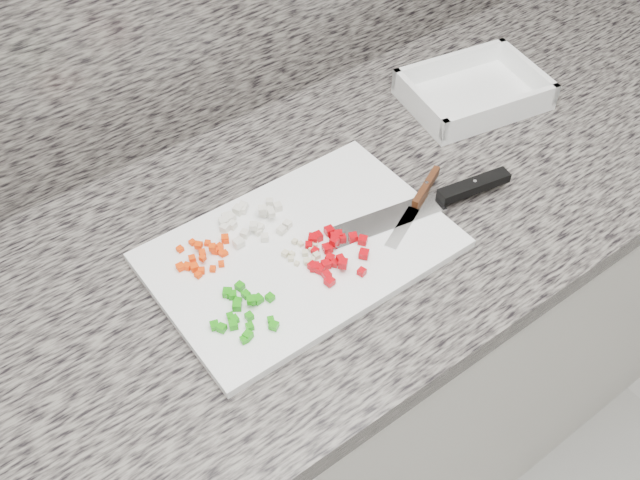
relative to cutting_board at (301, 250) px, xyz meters
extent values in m
cube|color=silver|center=(-0.01, 0.04, -0.48)|extent=(3.92, 0.62, 0.86)
cube|color=slate|center=(-0.01, 0.04, -0.03)|extent=(3.96, 0.64, 0.04)
cube|color=white|center=(0.00, 0.00, 0.00)|extent=(0.43, 0.29, 0.01)
cube|color=#F83D05|center=(-0.13, 0.06, 0.02)|extent=(0.01, 0.01, 0.01)
cube|color=#F83D05|center=(-0.16, 0.07, 0.01)|extent=(0.01, 0.01, 0.01)
cube|color=#F83D05|center=(-0.14, 0.04, 0.01)|extent=(0.01, 0.01, 0.01)
cube|color=#F83D05|center=(-0.10, 0.05, 0.01)|extent=(0.01, 0.01, 0.01)
cube|color=#F83D05|center=(-0.15, 0.06, 0.01)|extent=(0.01, 0.01, 0.01)
cube|color=#F83D05|center=(-0.10, 0.06, 0.01)|extent=(0.01, 0.01, 0.01)
cube|color=#F83D05|center=(-0.13, 0.04, 0.01)|extent=(0.01, 0.01, 0.01)
cube|color=#F83D05|center=(-0.08, 0.07, 0.01)|extent=(0.01, 0.01, 0.01)
cube|color=#F83D05|center=(-0.13, 0.07, 0.02)|extent=(0.01, 0.01, 0.01)
cube|color=#F83D05|center=(-0.13, 0.07, 0.02)|extent=(0.01, 0.01, 0.01)
cube|color=#F83D05|center=(-0.15, 0.10, 0.01)|extent=(0.01, 0.01, 0.01)
cube|color=#F83D05|center=(-0.12, 0.08, 0.02)|extent=(0.01, 0.01, 0.01)
cube|color=#F83D05|center=(-0.10, 0.07, 0.01)|extent=(0.01, 0.01, 0.01)
cube|color=#F83D05|center=(-0.13, 0.10, 0.01)|extent=(0.01, 0.01, 0.01)
cube|color=#F83D05|center=(-0.11, 0.04, 0.01)|extent=(0.01, 0.01, 0.01)
cube|color=#F83D05|center=(-0.14, 0.07, 0.01)|extent=(0.01, 0.01, 0.01)
cube|color=#F83D05|center=(-0.08, 0.08, 0.01)|extent=(0.01, 0.01, 0.01)
cube|color=#F83D05|center=(-0.11, 0.07, 0.01)|extent=(0.01, 0.01, 0.01)
cube|color=#F83D05|center=(-0.11, 0.07, 0.02)|extent=(0.01, 0.01, 0.01)
cube|color=#F83D05|center=(-0.15, 0.04, 0.01)|extent=(0.01, 0.01, 0.01)
cube|color=#F83D05|center=(-0.15, 0.06, 0.01)|extent=(0.01, 0.01, 0.01)
cube|color=#F83D05|center=(-0.11, 0.09, 0.01)|extent=(0.01, 0.01, 0.01)
cube|color=#F83D05|center=(-0.10, 0.06, 0.01)|extent=(0.01, 0.01, 0.01)
cube|color=silver|center=(-0.04, 0.06, 0.01)|extent=(0.01, 0.01, 0.01)
cube|color=silver|center=(-0.04, 0.07, 0.02)|extent=(0.02, 0.02, 0.01)
cube|color=silver|center=(-0.07, 0.11, 0.01)|extent=(0.02, 0.02, 0.01)
cube|color=silver|center=(0.01, 0.10, 0.01)|extent=(0.01, 0.01, 0.01)
cube|color=silver|center=(0.02, 0.09, 0.01)|extent=(0.01, 0.01, 0.01)
cube|color=silver|center=(-0.01, 0.09, 0.02)|extent=(0.02, 0.02, 0.01)
cube|color=silver|center=(-0.06, 0.11, 0.01)|extent=(0.02, 0.02, 0.01)
cube|color=silver|center=(-0.01, 0.04, 0.01)|extent=(0.01, 0.01, 0.01)
cube|color=silver|center=(-0.01, 0.09, 0.01)|extent=(0.02, 0.02, 0.01)
cube|color=silver|center=(-0.03, 0.11, 0.01)|extent=(0.02, 0.02, 0.01)
cube|color=silver|center=(-0.06, 0.09, 0.01)|extent=(0.01, 0.01, 0.01)
cube|color=silver|center=(-0.03, 0.12, 0.01)|extent=(0.02, 0.02, 0.01)
cube|color=silver|center=(0.00, 0.09, 0.01)|extent=(0.01, 0.01, 0.01)
cube|color=silver|center=(0.00, 0.09, 0.01)|extent=(0.01, 0.01, 0.01)
cube|color=silver|center=(-0.05, 0.11, 0.01)|extent=(0.02, 0.02, 0.01)
cube|color=silver|center=(-0.07, 0.10, 0.01)|extent=(0.01, 0.01, 0.01)
cube|color=silver|center=(-0.03, 0.06, 0.01)|extent=(0.01, 0.01, 0.01)
cube|color=silver|center=(-0.07, 0.09, 0.01)|extent=(0.02, 0.02, 0.01)
cube|color=silver|center=(-0.07, 0.06, 0.01)|extent=(0.01, 0.01, 0.01)
cube|color=silver|center=(0.01, 0.05, 0.01)|extent=(0.01, 0.01, 0.01)
cube|color=silver|center=(-0.03, 0.07, 0.01)|extent=(0.01, 0.01, 0.01)
cube|color=silver|center=(0.00, 0.07, 0.02)|extent=(0.01, 0.01, 0.01)
cube|color=silver|center=(-0.04, 0.12, 0.01)|extent=(0.02, 0.02, 0.01)
cube|color=silver|center=(-0.03, 0.04, 0.01)|extent=(0.02, 0.02, 0.01)
cube|color=silver|center=(-0.05, 0.07, 0.01)|extent=(0.02, 0.02, 0.01)
cube|color=#1B920D|center=(-0.13, -0.03, 0.01)|extent=(0.01, 0.01, 0.01)
cube|color=#1B920D|center=(-0.16, -0.06, 0.01)|extent=(0.01, 0.01, 0.01)
cube|color=#1B920D|center=(-0.13, -0.06, 0.01)|extent=(0.01, 0.01, 0.01)
cube|color=#1B920D|center=(-0.11, -0.10, 0.01)|extent=(0.02, 0.02, 0.01)
cube|color=#1B920D|center=(-0.16, -0.09, 0.01)|extent=(0.01, 0.01, 0.01)
cube|color=#1B920D|center=(-0.13, -0.02, 0.01)|extent=(0.01, 0.01, 0.01)
cube|color=#1B920D|center=(-0.09, -0.05, 0.01)|extent=(0.01, 0.01, 0.01)
cube|color=#1B920D|center=(-0.14, -0.08, 0.01)|extent=(0.01, 0.01, 0.01)
cube|color=#1B920D|center=(-0.11, -0.01, 0.01)|extent=(0.01, 0.01, 0.01)
cube|color=#1B920D|center=(-0.13, -0.01, 0.01)|extent=(0.02, 0.02, 0.01)
cube|color=#1B920D|center=(-0.11, -0.05, 0.01)|extent=(0.01, 0.01, 0.01)
cube|color=#1B920D|center=(-0.12, -0.05, 0.02)|extent=(0.02, 0.02, 0.01)
cube|color=#1B920D|center=(-0.18, -0.05, 0.01)|extent=(0.01, 0.01, 0.01)
cube|color=#1B920D|center=(-0.14, -0.04, 0.01)|extent=(0.02, 0.02, 0.01)
cube|color=#1B920D|center=(-0.11, -0.03, 0.01)|extent=(0.01, 0.01, 0.01)
cube|color=#1B920D|center=(-0.11, -0.09, 0.01)|extent=(0.01, 0.01, 0.01)
cube|color=#1B920D|center=(-0.13, -0.01, 0.01)|extent=(0.01, 0.01, 0.01)
cube|color=#1B920D|center=(-0.15, -0.05, 0.01)|extent=(0.01, 0.01, 0.01)
cube|color=#1B920D|center=(-0.15, -0.06, 0.01)|extent=(0.01, 0.01, 0.01)
cube|color=#1B920D|center=(-0.15, -0.09, 0.01)|extent=(0.01, 0.01, 0.01)
cube|color=#1B920D|center=(-0.15, -0.05, 0.01)|extent=(0.01, 0.01, 0.01)
cube|color=#1B920D|center=(-0.17, -0.06, 0.01)|extent=(0.01, 0.01, 0.01)
cube|color=#1B920D|center=(-0.11, -0.05, 0.01)|extent=(0.01, 0.01, 0.01)
cube|color=#B5020A|center=(-0.01, -0.05, 0.01)|extent=(0.02, 0.02, 0.01)
cube|color=#B5020A|center=(0.02, 0.00, 0.01)|extent=(0.02, 0.02, 0.01)
cube|color=#B5020A|center=(-0.01, -0.08, 0.01)|extent=(0.01, 0.01, 0.01)
cube|color=#B5020A|center=(0.04, -0.09, 0.01)|extent=(0.01, 0.01, 0.01)
cube|color=#B5020A|center=(-0.01, -0.04, 0.01)|extent=(0.01, 0.01, 0.01)
cube|color=#B5020A|center=(-0.01, -0.06, 0.01)|extent=(0.01, 0.01, 0.01)
cube|color=#B5020A|center=(0.02, -0.06, 0.01)|extent=(0.02, 0.02, 0.01)
cube|color=#B5020A|center=(0.04, -0.03, 0.02)|extent=(0.01, 0.01, 0.01)
cube|color=#B5020A|center=(0.08, -0.05, 0.01)|extent=(0.02, 0.02, 0.01)
cube|color=#B5020A|center=(0.00, -0.07, 0.01)|extent=(0.01, 0.01, 0.01)
cube|color=#B5020A|center=(0.02, -0.07, 0.02)|extent=(0.02, 0.02, 0.01)
cube|color=#B5020A|center=(0.06, -0.03, 0.01)|extent=(0.01, 0.01, 0.01)
cube|color=#B5020A|center=(0.07, -0.03, 0.01)|extent=(0.02, 0.02, 0.01)
cube|color=#B5020A|center=(0.05, -0.02, 0.01)|extent=(0.02, 0.02, 0.01)
cube|color=#B5020A|center=(0.02, -0.05, 0.01)|extent=(0.02, 0.02, 0.01)
cube|color=#B5020A|center=(0.06, -0.07, 0.01)|extent=(0.02, 0.02, 0.01)
cube|color=#B5020A|center=(0.06, -0.02, 0.01)|extent=(0.02, 0.02, 0.01)
cube|color=#B5020A|center=(0.03, -0.03, 0.01)|extent=(0.02, 0.02, 0.01)
cube|color=#B5020A|center=(0.01, -0.05, 0.01)|extent=(0.02, 0.02, 0.01)
cube|color=#B5020A|center=(0.01, -0.01, 0.01)|extent=(0.01, 0.01, 0.01)
cube|color=#B5020A|center=(0.03, -0.06, 0.02)|extent=(0.01, 0.01, 0.01)
cube|color=#B5020A|center=(0.00, -0.05, 0.01)|extent=(0.01, 0.01, 0.01)
cube|color=#B5020A|center=(0.05, 0.00, 0.01)|extent=(0.01, 0.01, 0.01)
cube|color=#B5020A|center=(0.03, 0.00, 0.01)|extent=(0.01, 0.01, 0.01)
cube|color=#B5020A|center=(0.01, -0.02, 0.01)|extent=(0.01, 0.01, 0.01)
cube|color=beige|center=(0.00, 0.01, 0.01)|extent=(0.01, 0.01, 0.01)
cube|color=beige|center=(0.01, -0.02, 0.01)|extent=(0.01, 0.01, 0.01)
cube|color=beige|center=(-0.02, -0.01, 0.01)|extent=(0.01, 0.01, 0.01)
cube|color=beige|center=(0.00, -0.03, 0.01)|extent=(0.01, 0.01, 0.01)
cube|color=beige|center=(-0.01, -0.03, 0.01)|extent=(0.01, 0.01, 0.01)
cube|color=beige|center=(0.00, -0.02, 0.01)|extent=(0.01, 0.01, 0.01)
cube|color=beige|center=(0.02, -0.01, 0.01)|extent=(0.01, 0.01, 0.01)
cube|color=beige|center=(-0.03, -0.02, 0.01)|extent=(0.01, 0.01, 0.01)
cube|color=beige|center=(-0.03, -0.01, 0.01)|extent=(0.01, 0.01, 0.01)
cube|color=beige|center=(0.01, -0.03, 0.01)|extent=(0.01, 0.01, 0.01)
cube|color=beige|center=(0.00, 0.00, 0.01)|extent=(0.01, 0.01, 0.01)
cube|color=beige|center=(0.01, 0.00, 0.01)|extent=(0.01, 0.01, 0.01)
cube|color=beige|center=(-0.03, 0.00, 0.01)|extent=(0.01, 0.01, 0.01)
cube|color=beige|center=(-0.01, -0.04, 0.01)|extent=(0.01, 0.01, 0.01)
cube|color=beige|center=(0.01, 0.00, 0.01)|extent=(0.01, 0.01, 0.01)
cube|color=silver|center=(0.14, -0.03, 0.01)|extent=(0.20, 0.08, 0.00)
cube|color=black|center=(0.29, -0.06, 0.02)|extent=(0.13, 0.05, 0.02)
cylinder|color=silver|center=(0.29, -0.06, 0.02)|extent=(0.01, 0.01, 0.00)
cube|color=silver|center=(0.14, -0.06, 0.01)|extent=(0.09, 0.06, 0.00)
cube|color=#4D2713|center=(0.23, -0.02, 0.02)|extent=(0.09, 0.05, 0.02)
cylinder|color=silver|center=(0.23, -0.02, 0.02)|extent=(0.01, 0.01, 0.00)
cube|color=white|center=(0.47, 0.12, 0.00)|extent=(0.27, 0.22, 0.01)
cube|color=white|center=(0.49, 0.20, 0.02)|extent=(0.24, 0.06, 0.04)
cube|color=white|center=(0.46, 0.04, 0.02)|extent=(0.24, 0.06, 0.04)
cube|color=white|center=(0.59, 0.10, 0.02)|extent=(0.04, 0.17, 0.04)
cube|color=white|center=(0.36, 0.14, 0.02)|extent=(0.04, 0.17, 0.04)
camera|label=1|loc=(-0.40, -0.58, 0.79)|focal=40.00mm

